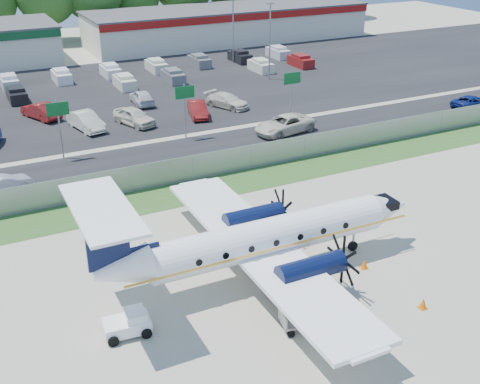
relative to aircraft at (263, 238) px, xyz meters
name	(u,v)px	position (x,y,z in m)	size (l,w,h in m)	color
ground	(286,267)	(1.66, 0.12, -2.39)	(170.00, 170.00, 0.00)	#B2AD97
grass_verge	(204,189)	(1.66, 12.12, -2.38)	(170.00, 4.00, 0.02)	#2D561E
access_road	(171,158)	(1.66, 19.12, -2.38)	(170.00, 8.00, 0.02)	black
parking_lot	(104,95)	(1.66, 40.12, -2.38)	(170.00, 32.00, 0.02)	black
perimeter_fence	(193,168)	(1.66, 14.12, -1.39)	(120.00, 0.06, 1.99)	gray
building_east	(229,24)	(27.66, 62.10, 0.24)	(44.40, 12.40, 5.24)	silver
sign_left	(58,117)	(-6.34, 23.03, 1.22)	(1.80, 0.26, 5.00)	gray
sign_mid	(185,100)	(4.66, 23.03, 1.22)	(1.80, 0.26, 5.00)	gray
sign_right	(292,85)	(15.66, 23.03, 1.22)	(1.80, 0.26, 5.00)	gray
light_pole_ne	(270,36)	(21.66, 38.12, 2.84)	(0.90, 0.35, 9.09)	gray
light_pole_se	(233,23)	(21.66, 48.12, 2.84)	(0.90, 0.35, 9.09)	gray
tree_line	(47,42)	(1.66, 74.12, -2.39)	(112.00, 6.00, 14.00)	#255719
aircraft	(263,238)	(0.00, 0.00, 0.00)	(19.83, 19.60, 6.19)	white
pushback_tug	(129,323)	(-8.27, -1.62, -1.82)	(2.33, 1.77, 1.20)	white
baggage_cart_near	(302,319)	(-0.53, -5.05, -1.89)	(2.29, 1.67, 1.09)	gray
baggage_cart_far	(288,287)	(0.32, -2.32, -1.89)	(2.21, 1.53, 1.07)	gray
cone_nose	(364,264)	(5.63, -2.01, -2.11)	(0.41, 0.41, 0.59)	orange
cone_port_wing	(423,303)	(5.98, -6.49, -2.10)	(0.43, 0.43, 0.61)	orange
cone_starboard_wing	(205,195)	(1.17, 10.77, -2.14)	(0.37, 0.37, 0.53)	orange
road_car_west	(6,192)	(-11.58, 18.24, -2.39)	(1.37, 3.94, 1.30)	silver
road_car_mid	(284,133)	(13.35, 20.31, -2.39)	(2.72, 5.91, 1.64)	beige
road_car_east	(471,108)	(34.90, 18.32, -2.39)	(2.15, 4.66, 1.29)	navy
parked_car_b	(87,130)	(-2.85, 29.47, -2.39)	(1.78, 5.10, 1.68)	beige
parked_car_c	(135,125)	(1.62, 28.80, -2.39)	(1.96, 4.88, 1.66)	beige
parked_car_d	(198,116)	(8.10, 28.46, -2.39)	(1.60, 4.58, 1.51)	maroon
parked_car_e	(227,107)	(12.06, 29.93, -2.39)	(2.03, 5.00, 1.45)	beige
parked_car_f	(42,118)	(-6.08, 34.84, -2.39)	(1.71, 4.91, 1.62)	maroon
parked_car_g	(142,104)	(4.40, 35.01, -2.39)	(1.84, 4.58, 1.56)	silver
far_parking_rows	(93,85)	(1.66, 45.12, -2.39)	(56.00, 10.00, 1.60)	gray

